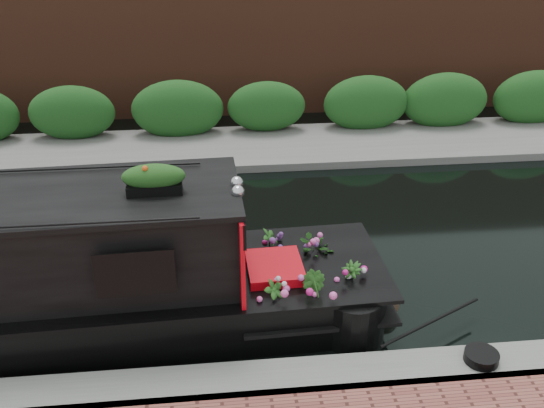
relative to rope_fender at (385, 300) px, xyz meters
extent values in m
plane|color=black|center=(-3.19, 1.85, -0.16)|extent=(80.00, 80.00, 0.00)
cube|color=slate|center=(-3.19, -1.45, -0.16)|extent=(40.00, 0.60, 0.50)
cube|color=slate|center=(-3.19, 6.05, -0.16)|extent=(40.00, 2.40, 0.34)
cube|color=#1C4D1A|center=(-3.19, 6.95, -0.16)|extent=(40.00, 1.10, 2.80)
cube|color=#5B2F1E|center=(-3.19, 9.05, -0.16)|extent=(40.00, 1.00, 8.00)
cube|color=red|center=(-2.06, 0.00, 1.16)|extent=(0.11, 1.62, 1.25)
cube|color=black|center=(-3.29, -0.82, 1.23)|extent=(0.83, 0.06, 0.51)
cube|color=red|center=(-1.58, 0.00, 0.49)|extent=(0.77, 0.86, 0.46)
sphere|color=silver|center=(-2.05, -0.13, 1.89)|extent=(0.17, 0.17, 0.17)
sphere|color=silver|center=(-2.05, 0.13, 1.89)|extent=(0.17, 0.17, 0.17)
cube|color=black|center=(-3.07, 0.00, 1.92)|extent=(0.68, 0.28, 0.13)
ellipsoid|color=#D15217|center=(-3.07, 0.00, 2.10)|extent=(0.74, 0.28, 0.22)
imported|color=#22521B|center=(-1.64, -0.56, 0.53)|extent=(0.35, 0.34, 0.55)
imported|color=#22521B|center=(-1.13, -0.58, 0.57)|extent=(0.44, 0.45, 0.64)
imported|color=#22521B|center=(-0.91, 0.47, 0.53)|extent=(0.65, 0.64, 0.54)
imported|color=#22521B|center=(-0.58, -0.24, 0.53)|extent=(0.42, 0.42, 0.55)
imported|color=#22521B|center=(-1.58, 0.70, 0.55)|extent=(0.32, 0.37, 0.58)
cylinder|color=brown|center=(0.00, 0.00, 0.00)|extent=(0.32, 0.36, 0.32)
cylinder|color=black|center=(0.80, -1.44, 0.15)|extent=(0.42, 0.42, 0.12)
camera|label=1|loc=(-2.31, -6.80, 5.20)|focal=40.00mm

